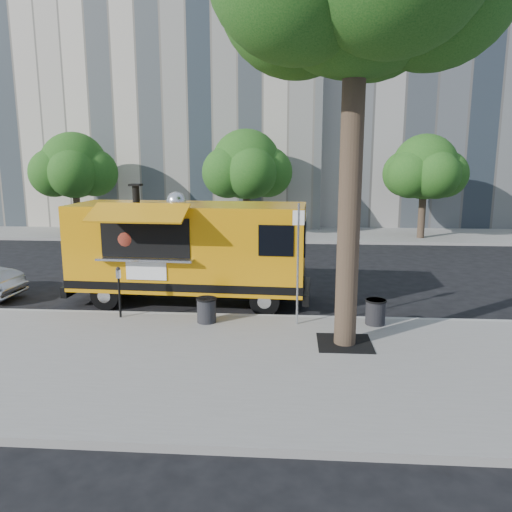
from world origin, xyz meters
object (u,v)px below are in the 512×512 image
(far_tree_a, at_px, (74,166))
(food_truck, at_px, (188,249))
(trash_bin_left, at_px, (207,309))
(far_tree_b, at_px, (246,165))
(parking_meter, at_px, (119,286))
(far_tree_c, at_px, (425,167))
(trash_bin_right, at_px, (375,311))
(sign_post, at_px, (298,257))

(far_tree_a, height_order, food_truck, far_tree_a)
(food_truck, height_order, trash_bin_left, food_truck)
(far_tree_b, xyz_separation_m, food_truck, (-0.59, -12.13, -2.21))
(parking_meter, height_order, trash_bin_left, parking_meter)
(far_tree_b, height_order, parking_meter, far_tree_b)
(far_tree_c, distance_m, trash_bin_left, 16.78)
(food_truck, height_order, trash_bin_right, food_truck)
(far_tree_b, xyz_separation_m, parking_meter, (-2.00, -14.05, -2.85))
(far_tree_b, xyz_separation_m, trash_bin_left, (0.29, -14.27, -3.35))
(far_tree_a, relative_size, far_tree_b, 0.97)
(far_tree_b, distance_m, food_truck, 12.34)
(far_tree_b, height_order, far_tree_c, far_tree_b)
(food_truck, xyz_separation_m, trash_bin_right, (5.07, -2.00, -1.13))
(sign_post, xyz_separation_m, trash_bin_right, (1.93, 0.12, -1.36))
(sign_post, relative_size, trash_bin_left, 4.81)
(trash_bin_left, bearing_deg, parking_meter, 174.53)
(trash_bin_right, bearing_deg, trash_bin_left, -178.14)
(far_tree_c, distance_m, trash_bin_right, 14.91)
(far_tree_b, distance_m, far_tree_c, 9.01)
(sign_post, distance_m, parking_meter, 4.64)
(far_tree_a, height_order, sign_post, far_tree_a)
(sign_post, bearing_deg, trash_bin_left, -179.50)
(food_truck, relative_size, trash_bin_left, 11.34)
(far_tree_a, height_order, parking_meter, far_tree_a)
(trash_bin_right, bearing_deg, food_truck, 158.44)
(trash_bin_right, bearing_deg, far_tree_b, 107.60)
(far_tree_a, xyz_separation_m, food_truck, (8.41, -11.73, -2.16))
(far_tree_b, relative_size, far_tree_c, 1.06)
(sign_post, relative_size, trash_bin_right, 4.76)
(food_truck, distance_m, trash_bin_right, 5.57)
(far_tree_c, xyz_separation_m, sign_post, (-6.45, -13.95, -1.87))
(far_tree_a, xyz_separation_m, sign_post, (11.55, -13.85, -1.93))
(far_tree_b, bearing_deg, parking_meter, -98.10)
(far_tree_a, height_order, far_tree_c, far_tree_a)
(far_tree_a, xyz_separation_m, far_tree_b, (9.00, 0.40, 0.06))
(food_truck, xyz_separation_m, trash_bin_left, (0.88, -2.14, -1.14))
(far_tree_c, height_order, food_truck, far_tree_c)
(far_tree_c, xyz_separation_m, food_truck, (-9.59, -11.83, -2.10))
(parking_meter, bearing_deg, trash_bin_right, -0.74)
(food_truck, bearing_deg, trash_bin_right, -18.74)
(far_tree_c, bearing_deg, sign_post, -114.81)
(parking_meter, relative_size, trash_bin_left, 2.14)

